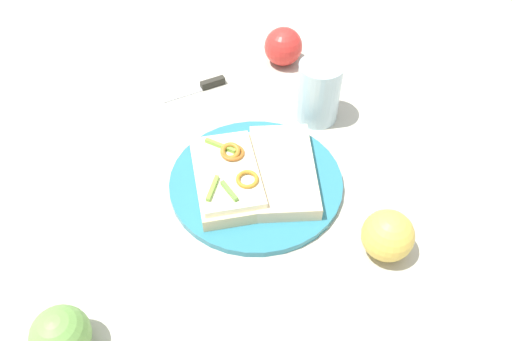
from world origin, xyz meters
TOP-DOWN VIEW (x-y plane):
  - ground_plane at (0.00, 0.00)m, footprint 2.00×2.00m
  - plate at (0.00, 0.00)m, footprint 0.26×0.26m
  - sandwich at (-0.01, 0.04)m, footprint 0.18×0.14m
  - bread_slice_side at (0.01, -0.04)m, footprint 0.19×0.12m
  - apple_0 at (-0.28, 0.19)m, footprint 0.08×0.08m
  - apple_1 at (-0.10, -0.19)m, footprint 0.07×0.07m
  - apple_2 at (0.32, -0.02)m, footprint 0.08×0.08m
  - drinking_glass at (0.17, -0.09)m, footprint 0.07×0.07m
  - knife at (0.22, 0.12)m, footprint 0.08×0.11m

SIDE VIEW (x-z plane):
  - ground_plane at x=0.00m, z-range 0.00..0.00m
  - plate at x=0.00m, z-range 0.00..0.01m
  - knife at x=0.22m, z-range 0.00..0.01m
  - bread_slice_side at x=0.01m, z-range 0.01..0.03m
  - sandwich at x=-0.01m, z-range 0.00..0.05m
  - apple_0 at x=-0.28m, z-range 0.00..0.07m
  - apple_1 at x=-0.10m, z-range 0.00..0.07m
  - apple_2 at x=0.32m, z-range 0.00..0.07m
  - drinking_glass at x=0.17m, z-range 0.00..0.11m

